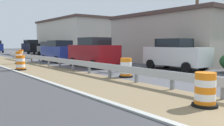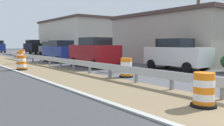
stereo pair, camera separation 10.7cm
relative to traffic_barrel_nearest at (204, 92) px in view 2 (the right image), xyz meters
name	(u,v)px [view 2 (the right image)]	position (x,y,z in m)	size (l,w,h in m)	color
guardrail_median	(222,84)	(1.18, 0.15, 0.09)	(0.18, 50.54, 0.71)	#ADB2B7
traffic_barrel_nearest	(204,92)	(0.00, 0.00, 0.00)	(0.72, 0.72, 0.96)	orange
traffic_barrel_close	(126,69)	(1.99, 5.80, 0.02)	(0.73, 0.73, 1.00)	orange
traffic_barrel_mid	(21,63)	(-1.43, 12.44, 0.00)	(0.72, 0.72, 0.96)	orange
traffic_barrel_far	(20,58)	(-0.11, 17.51, 0.04)	(0.65, 0.65, 1.05)	orange
traffic_barrel_farther	(23,54)	(2.37, 25.43, 0.01)	(0.69, 0.69, 0.98)	orange
car_trailing_near_lane	(176,54)	(6.88, 6.54, 0.60)	(2.05, 4.39, 2.06)	silver
car_lead_far_lane	(94,52)	(3.55, 11.46, 0.65)	(2.08, 4.51, 2.17)	maroon
car_mid_far_lane	(33,47)	(6.53, 34.29, 0.69)	(2.10, 4.51, 2.25)	black
car_distant_a	(52,49)	(6.46, 26.69, 0.53)	(2.08, 4.76, 1.91)	#4C5156
car_distant_b	(60,51)	(3.48, 17.25, 0.57)	(2.16, 4.26, 2.01)	navy
roadside_shop_near	(183,38)	(12.60, 10.41, 1.76)	(8.68, 11.22, 4.35)	#AD9E8E
roadside_shop_far	(81,37)	(12.79, 30.18, 2.25)	(8.89, 14.68, 5.35)	beige
utility_pole_near	(198,13)	(10.03, 7.17, 3.60)	(0.24, 1.80, 7.75)	brown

